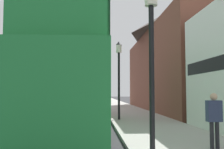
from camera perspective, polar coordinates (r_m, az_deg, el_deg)
The scene contains 8 objects.
ground_plane at distance 24.29m, azimuth -15.75°, elevation -7.74°, with size 144.00×144.00×0.00m, color #333335.
sidewalk at distance 20.99m, azimuth 3.75°, elevation -8.32°, with size 3.67×108.00×0.14m.
brick_terrace_rear at distance 24.89m, azimuth 13.95°, elevation 3.49°, with size 6.00×19.78×9.68m.
tour_bus at distance 11.54m, azimuth -7.59°, elevation -2.82°, with size 2.79×11.52×4.34m.
parked_car_ahead_of_bus at distance 19.18m, azimuth -4.51°, elevation -6.79°, with size 1.94×3.99×1.54m.
pedestrian_second at distance 7.98m, azimuth 21.33°, elevation -8.23°, with size 0.41×0.22×1.55m.
lamp_post_nearest at distance 6.72m, azimuth 8.56°, elevation 9.04°, with size 0.35×0.35×4.43m.
lamp_post_second at distance 15.30m, azimuth 1.51°, elevation 2.06°, with size 0.35×0.35×4.55m.
Camera 1 is at (4.87, -2.73, 1.73)m, focal length 42.00 mm.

